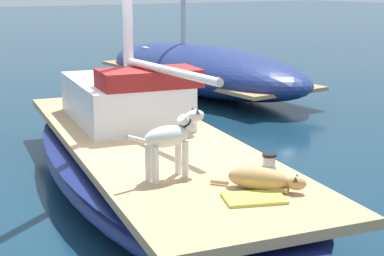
# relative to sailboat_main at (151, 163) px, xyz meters

# --- Properties ---
(ground_plane) EXTENTS (120.00, 120.00, 0.00)m
(ground_plane) POSITION_rel_sailboat_main_xyz_m (0.00, 0.00, -0.34)
(ground_plane) COLOR #143347
(sailboat_main) EXTENTS (3.78, 7.57, 0.66)m
(sailboat_main) POSITION_rel_sailboat_main_xyz_m (0.00, 0.00, 0.00)
(sailboat_main) COLOR navy
(sailboat_main) RESTS_ON ground
(cabin_house) EXTENTS (1.77, 2.44, 0.84)m
(cabin_house) POSITION_rel_sailboat_main_xyz_m (0.22, 1.10, 0.67)
(cabin_house) COLOR silver
(cabin_house) RESTS_ON sailboat_main
(dog_white) EXTENTS (0.94, 0.25, 0.70)m
(dog_white) POSITION_rel_sailboat_main_xyz_m (-0.58, -1.50, 0.75)
(dog_white) COLOR silver
(dog_white) RESTS_ON sailboat_main
(dog_tan) EXTENTS (0.66, 0.79, 0.22)m
(dog_tan) POSITION_rel_sailboat_main_xyz_m (-0.02, -2.29, 0.43)
(dog_tan) COLOR tan
(dog_tan) RESTS_ON sailboat_main
(deck_winch) EXTENTS (0.16, 0.16, 0.21)m
(deck_winch) POSITION_rel_sailboat_main_xyz_m (0.38, -1.92, 0.42)
(deck_winch) COLOR #B7B7BC
(deck_winch) RESTS_ON sailboat_main
(deck_towel) EXTENTS (0.65, 0.54, 0.03)m
(deck_towel) POSITION_rel_sailboat_main_xyz_m (-0.26, -2.48, 0.34)
(deck_towel) COLOR #D8D14C
(deck_towel) RESTS_ON sailboat_main
(moored_boat_starboard_side) EXTENTS (2.78, 7.29, 5.59)m
(moored_boat_starboard_side) POSITION_rel_sailboat_main_xyz_m (4.42, 5.54, 0.25)
(moored_boat_starboard_side) COLOR navy
(moored_boat_starboard_side) RESTS_ON ground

